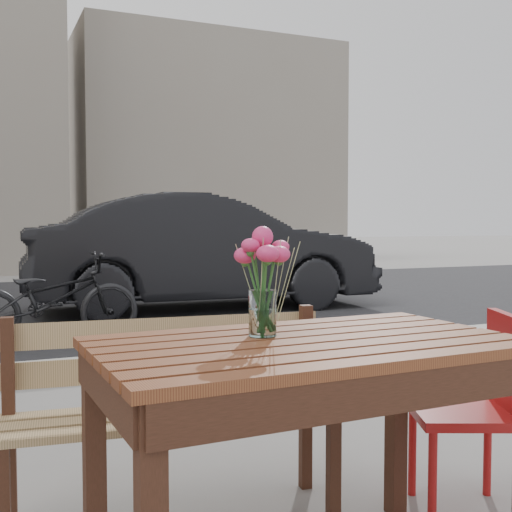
{
  "coord_description": "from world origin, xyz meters",
  "views": [
    {
      "loc": [
        -0.77,
        -1.67,
        1.11
      ],
      "look_at": [
        0.01,
        0.14,
        1.0
      ],
      "focal_mm": 45.0,
      "sensor_mm": 36.0,
      "label": 1
    }
  ],
  "objects_px": {
    "main_table": "(308,382)",
    "bicycle": "(51,299)",
    "red_chair": "(482,398)",
    "parked_car": "(202,252)",
    "main_vase": "(263,268)"
  },
  "relations": [
    {
      "from": "main_table",
      "to": "bicycle",
      "type": "relative_size",
      "value": 0.8
    },
    {
      "from": "main_table",
      "to": "red_chair",
      "type": "xyz_separation_m",
      "value": [
        0.86,
        0.21,
        -0.19
      ]
    },
    {
      "from": "main_table",
      "to": "parked_car",
      "type": "relative_size",
      "value": 0.29
    },
    {
      "from": "main_vase",
      "to": "red_chair",
      "type": "bearing_deg",
      "value": 5.9
    },
    {
      "from": "parked_car",
      "to": "red_chair",
      "type": "bearing_deg",
      "value": 174.2
    },
    {
      "from": "red_chair",
      "to": "parked_car",
      "type": "distance_m",
      "value": 6.0
    },
    {
      "from": "main_table",
      "to": "bicycle",
      "type": "distance_m",
      "value": 4.41
    },
    {
      "from": "bicycle",
      "to": "main_table",
      "type": "bearing_deg",
      "value": -177.52
    },
    {
      "from": "main_vase",
      "to": "parked_car",
      "type": "bearing_deg",
      "value": 73.22
    },
    {
      "from": "red_chair",
      "to": "main_table",
      "type": "bearing_deg",
      "value": -52.79
    },
    {
      "from": "main_vase",
      "to": "bicycle",
      "type": "distance_m",
      "value": 4.32
    },
    {
      "from": "bicycle",
      "to": "parked_car",
      "type": "bearing_deg",
      "value": -50.59
    },
    {
      "from": "red_chair",
      "to": "parked_car",
      "type": "height_order",
      "value": "parked_car"
    },
    {
      "from": "main_table",
      "to": "parked_car",
      "type": "height_order",
      "value": "parked_car"
    },
    {
      "from": "main_table",
      "to": "parked_car",
      "type": "distance_m",
      "value": 6.38
    }
  ]
}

